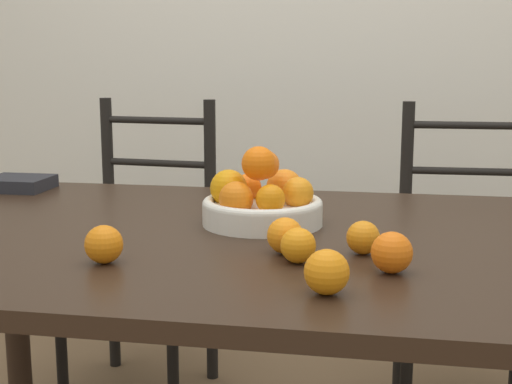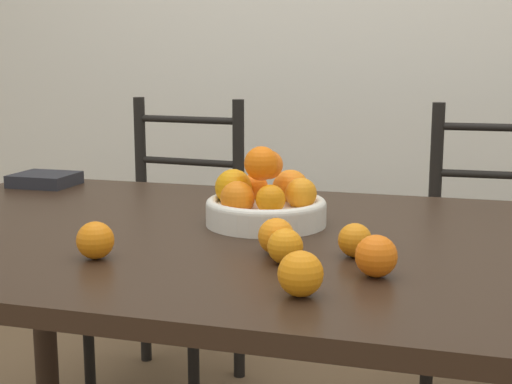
{
  "view_description": "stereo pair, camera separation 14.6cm",
  "coord_description": "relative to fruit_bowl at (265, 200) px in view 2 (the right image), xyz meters",
  "views": [
    {
      "loc": [
        0.27,
        -1.41,
        1.11
      ],
      "look_at": [
        0.02,
        0.01,
        0.85
      ],
      "focal_mm": 50.0,
      "sensor_mm": 36.0,
      "label": 1
    },
    {
      "loc": [
        0.42,
        -1.37,
        1.11
      ],
      "look_at": [
        0.02,
        0.01,
        0.85
      ],
      "focal_mm": 50.0,
      "sensor_mm": 36.0,
      "label": 2
    }
  ],
  "objects": [
    {
      "name": "chair_right",
      "position": [
        0.53,
        0.69,
        -0.34
      ],
      "size": [
        0.43,
        0.41,
        0.98
      ],
      "rotation": [
        0.0,
        0.0,
        0.03
      ],
      "color": "black",
      "rests_on": "ground_plane"
    },
    {
      "name": "orange_loose_1",
      "position": [
        0.08,
        -0.23,
        -0.02
      ],
      "size": [
        0.07,
        0.07,
        0.07
      ],
      "color": "orange",
      "rests_on": "dining_table"
    },
    {
      "name": "book_stack",
      "position": [
        -0.73,
        0.29,
        -0.04
      ],
      "size": [
        0.17,
        0.15,
        0.04
      ],
      "color": "#232328",
      "rests_on": "dining_table"
    },
    {
      "name": "chair_left",
      "position": [
        -0.52,
        0.69,
        -0.34
      ],
      "size": [
        0.46,
        0.44,
        0.98
      ],
      "rotation": [
        0.0,
        0.0,
        -0.09
      ],
      "color": "black",
      "rests_on": "ground_plane"
    },
    {
      "name": "dining_table",
      "position": [
        -0.01,
        -0.09,
        -0.14
      ],
      "size": [
        1.72,
        1.03,
        0.76
      ],
      "color": "black",
      "rests_on": "ground_plane"
    },
    {
      "name": "wall_back",
      "position": [
        -0.01,
        1.43,
        0.49
      ],
      "size": [
        8.0,
        0.06,
        2.6
      ],
      "color": "silver",
      "rests_on": "ground_plane"
    },
    {
      "name": "orange_loose_3",
      "position": [
        0.12,
        -0.29,
        -0.02
      ],
      "size": [
        0.06,
        0.06,
        0.06
      ],
      "color": "orange",
      "rests_on": "dining_table"
    },
    {
      "name": "orange_loose_4",
      "position": [
        0.23,
        -0.21,
        -0.02
      ],
      "size": [
        0.06,
        0.06,
        0.06
      ],
      "color": "orange",
      "rests_on": "dining_table"
    },
    {
      "name": "orange_loose_0",
      "position": [
        -0.22,
        -0.35,
        -0.02
      ],
      "size": [
        0.07,
        0.07,
        0.07
      ],
      "color": "orange",
      "rests_on": "dining_table"
    },
    {
      "name": "orange_loose_5",
      "position": [
        0.18,
        -0.45,
        -0.02
      ],
      "size": [
        0.07,
        0.07,
        0.07
      ],
      "color": "orange",
      "rests_on": "dining_table"
    },
    {
      "name": "fruit_bowl",
      "position": [
        0.0,
        0.0,
        0.0
      ],
      "size": [
        0.26,
        0.26,
        0.17
      ],
      "color": "silver",
      "rests_on": "dining_table"
    },
    {
      "name": "orange_loose_2",
      "position": [
        0.28,
        -0.32,
        -0.02
      ],
      "size": [
        0.07,
        0.07,
        0.07
      ],
      "color": "orange",
      "rests_on": "dining_table"
    }
  ]
}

